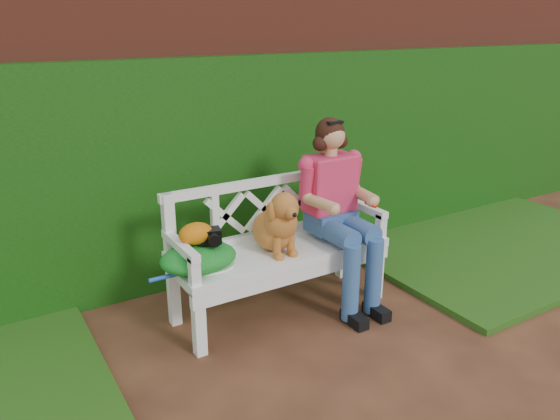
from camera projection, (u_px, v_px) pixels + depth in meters
ground at (341, 384)px, 3.08m from camera, size 60.00×60.00×0.00m
brick_wall at (198, 134)px, 4.25m from camera, size 10.00×0.30×2.20m
ivy_hedge at (211, 172)px, 4.15m from camera, size 10.00×0.18×1.70m
grass_right at (492, 242)px, 4.97m from camera, size 2.60×2.00×0.05m
garden_bench at (280, 279)px, 3.79m from camera, size 1.63×0.76×0.48m
seated_woman at (333, 216)px, 3.85m from camera, size 0.74×0.85×1.26m
dog at (276, 220)px, 3.59m from camera, size 0.32×0.42×0.44m
tennis_racket at (208, 267)px, 3.39m from camera, size 0.63×0.44×0.03m
green_bag at (198, 257)px, 3.36m from camera, size 0.58×0.51×0.16m
camera_item at (209, 236)px, 3.35m from camera, size 0.16×0.13×0.09m
baseball_glove at (196, 234)px, 3.33m from camera, size 0.24×0.20×0.14m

